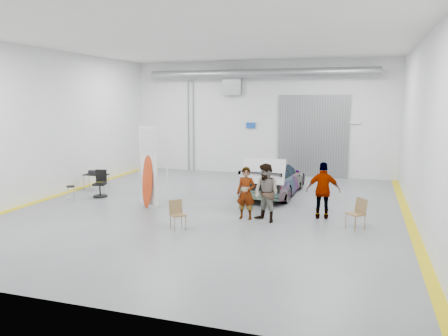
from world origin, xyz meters
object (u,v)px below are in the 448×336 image
(person_c, at_px, (323,190))
(surfboard_display, at_px, (150,173))
(person_a, at_px, (246,193))
(shop_stool, at_px, (71,194))
(folding_chair_far, at_px, (355,220))
(work_table, at_px, (95,174))
(office_chair, at_px, (101,185))
(person_b, at_px, (266,193))
(sedan_car, at_px, (274,178))
(folding_chair_near, at_px, (178,220))

(person_c, height_order, surfboard_display, surfboard_display)
(person_a, relative_size, shop_stool, 2.72)
(person_c, bearing_deg, folding_chair_far, 132.84)
(person_a, xyz_separation_m, surfboard_display, (-3.76, 0.39, 0.41))
(work_table, xyz_separation_m, office_chair, (1.11, -1.27, -0.20))
(work_table, bearing_deg, person_c, -10.49)
(person_b, relative_size, work_table, 1.74)
(shop_stool, distance_m, office_chair, 1.34)
(sedan_car, relative_size, folding_chair_near, 5.33)
(person_a, height_order, shop_stool, person_a)
(sedan_car, xyz_separation_m, person_b, (0.55, -4.16, 0.27))
(person_a, distance_m, person_b, 0.73)
(person_c, xyz_separation_m, shop_stool, (-9.61, -0.59, -0.64))
(person_b, bearing_deg, person_a, -159.79)
(person_b, xyz_separation_m, work_table, (-8.41, 2.83, -0.29))
(person_a, xyz_separation_m, person_b, (0.71, -0.11, 0.08))
(person_b, height_order, folding_chair_far, person_b)
(person_b, height_order, person_c, person_b)
(person_a, height_order, person_b, person_b)
(sedan_car, distance_m, person_a, 4.06)
(surfboard_display, xyz_separation_m, shop_stool, (-3.39, -0.13, -0.98))
(person_c, relative_size, folding_chair_near, 2.14)
(person_c, bearing_deg, person_b, 23.82)
(person_c, height_order, folding_chair_far, person_c)
(folding_chair_near, bearing_deg, shop_stool, 115.13)
(folding_chair_near, distance_m, office_chair, 5.86)
(folding_chair_near, bearing_deg, surfboard_display, 89.12)
(person_b, bearing_deg, office_chair, -163.41)
(person_b, height_order, shop_stool, person_b)
(person_c, bearing_deg, surfboard_display, -0.56)
(work_table, distance_m, office_chair, 1.70)
(person_a, distance_m, person_c, 2.60)
(person_b, relative_size, folding_chair_far, 1.99)
(person_b, bearing_deg, shop_stool, -153.92)
(folding_chair_near, height_order, office_chair, office_chair)
(sedan_car, xyz_separation_m, person_a, (-0.17, -4.05, 0.19))
(person_a, relative_size, surfboard_display, 0.55)
(person_c, height_order, folding_chair_near, person_c)
(person_a, height_order, work_table, person_a)
(surfboard_display, distance_m, folding_chair_near, 3.15)
(person_c, xyz_separation_m, folding_chair_far, (1.08, -0.98, -0.66))
(folding_chair_far, bearing_deg, shop_stool, -135.78)
(person_c, relative_size, office_chair, 1.77)
(folding_chair_near, bearing_deg, folding_chair_far, -27.10)
(work_table, bearing_deg, folding_chair_far, -14.30)
(person_c, distance_m, surfboard_display, 6.25)
(folding_chair_near, relative_size, work_table, 0.81)
(person_c, distance_m, shop_stool, 9.65)
(folding_chair_far, bearing_deg, folding_chair_near, -116.34)
(surfboard_display, distance_m, folding_chair_far, 7.39)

